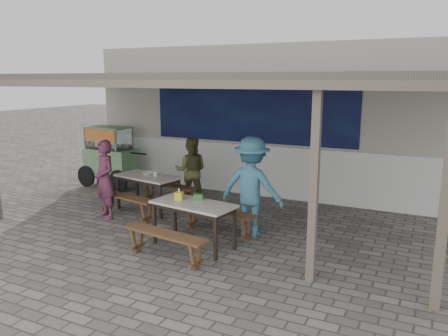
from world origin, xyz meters
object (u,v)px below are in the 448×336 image
table_right (193,208)px  vendor_cart (110,154)px  bench_left_street (126,201)px  patron_wall_side (191,171)px  bench_right_street (165,240)px  patron_right_table (252,187)px  patron_street_side (105,179)px  tissue_box (179,196)px  bench_left_wall (168,189)px  condiment_bowl (148,173)px  table_left (148,179)px  bench_right_wall (218,216)px  condiment_jar (156,174)px  donation_box (198,197)px

table_right → vendor_cart: size_ratio=0.74×
bench_left_street → patron_wall_side: bearing=76.1°
bench_right_street → patron_right_table: patron_right_table is taller
patron_street_side → tissue_box: 2.09m
bench_left_wall → condiment_bowl: 0.69m
table_left → bench_left_street: table_left is taller
bench_right_wall → vendor_cart: (-4.06, 1.95, 0.50)m
bench_left_street → patron_wall_side: (0.65, 1.46, 0.40)m
condiment_jar → patron_street_side: bearing=-127.8°
table_right → condiment_jar: condiment_jar is taller
tissue_box → condiment_bowl: tissue_box is taller
bench_right_wall → tissue_box: size_ratio=11.97×
patron_wall_side → condiment_jar: 0.89m
table_right → tissue_box: size_ratio=11.59×
patron_wall_side → patron_right_table: (1.96, -1.25, 0.14)m
table_left → bench_right_wall: table_left is taller
patron_right_table → patron_wall_side: bearing=-32.8°
vendor_cart → tissue_box: size_ratio=15.59×
patron_right_table → tissue_box: patron_right_table is taller
bench_right_street → tissue_box: size_ratio=11.97×
table_left → condiment_jar: bearing=28.9°
bench_left_street → bench_right_street: bearing=-27.3°
bench_left_wall → bench_right_street: 3.11m
table_left → donation_box: donation_box is taller
bench_left_street → patron_wall_side: size_ratio=1.01×
bench_left_street → table_right: size_ratio=1.02×
table_left → bench_right_wall: bearing=-8.2°
bench_right_wall → patron_street_side: size_ratio=0.96×
bench_left_street → tissue_box: (1.66, -0.66, 0.48)m
tissue_box → condiment_jar: bearing=136.6°
bench_right_wall → bench_left_street: bearing=-172.8°
bench_right_street → bench_right_wall: bearing=90.0°
bench_right_street → vendor_cart: 5.12m
vendor_cart → condiment_jar: vendor_cart is taller
table_right → donation_box: (-0.01, 0.18, 0.13)m
tissue_box → condiment_bowl: 2.10m
bench_right_wall → patron_street_side: patron_street_side is taller
bench_right_wall → donation_box: (-0.11, -0.51, 0.46)m
bench_left_street → donation_box: (1.96, -0.55, 0.46)m
patron_wall_side → donation_box: 2.41m
table_right → patron_right_table: patron_right_table is taller
patron_street_side → patron_right_table: (2.97, 0.37, 0.10)m
table_left → condiment_jar: condiment_jar is taller
vendor_cart → tissue_box: bearing=-32.1°
bench_left_wall → bench_right_street: bearing=-47.8°
table_right → condiment_bowl: size_ratio=6.57×
condiment_bowl → vendor_cart: bearing=149.3°
bench_right_street → patron_wall_side: patron_wall_side is taller
vendor_cart → patron_right_table: 4.89m
table_right → bench_right_street: bearing=-90.0°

